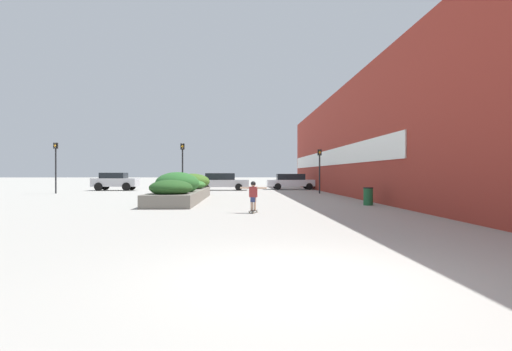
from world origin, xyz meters
name	(u,v)px	position (x,y,z in m)	size (l,w,h in m)	color
ground_plane	(304,276)	(0.00, 0.00, 0.00)	(300.00, 300.00, 0.00)	#A3A099
building_wall_right	(357,138)	(6.27, 18.65, 3.72)	(0.67, 48.35, 7.45)	maroon
planter_box	(184,188)	(-4.14, 16.70, 0.68)	(2.36, 11.03, 1.58)	slate
skateboard	(253,211)	(-0.46, 9.38, 0.07)	(0.38, 0.63, 0.09)	black
skateboarder	(253,193)	(-0.46, 9.38, 0.77)	(1.01, 0.42, 1.13)	tan
trash_bin	(368,196)	(5.10, 12.84, 0.43)	(0.46, 0.46, 0.85)	#1E5B33
car_leftmost	(115,181)	(-12.14, 30.12, 0.84)	(3.85, 1.92, 1.58)	#BCBCC1
car_center_left	(222,181)	(-2.66, 30.21, 0.80)	(4.73, 1.92, 1.54)	#BCBCC1
car_center_right	(405,180)	(14.20, 30.48, 0.86)	(4.57, 1.94, 1.65)	black
car_rightmost	(292,181)	(3.89, 31.85, 0.77)	(4.74, 1.94, 1.48)	silver
traffic_light_left	(182,160)	(-5.27, 23.93, 2.53)	(0.28, 0.30, 3.74)	black
traffic_light_right	(320,163)	(4.99, 23.98, 2.28)	(0.28, 0.30, 3.32)	black
traffic_light_far_left	(56,159)	(-14.85, 24.65, 2.58)	(0.28, 0.30, 3.83)	black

